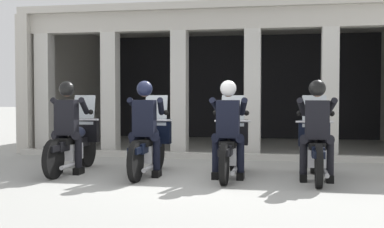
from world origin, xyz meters
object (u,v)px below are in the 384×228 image
police_officer_far_right (317,122)px  police_officer_center_left (145,120)px  police_officer_far_left (67,119)px  motorcycle_far_right (316,148)px  motorcycle_center_left (150,145)px  police_officer_center_right (228,121)px  motorcycle_center_right (230,146)px  motorcycle_far_left (75,143)px

police_officer_far_right → police_officer_center_left: bearing=173.0°
police_officer_far_left → motorcycle_far_right: size_ratio=0.78×
motorcycle_center_left → police_officer_center_right: size_ratio=1.29×
police_officer_far_left → motorcycle_center_right: (2.76, 0.26, -0.44)m
police_officer_center_left → police_officer_far_left: bearing=-179.2°
police_officer_center_left → police_officer_center_right: 1.38m
motorcycle_center_right → police_officer_center_right: bearing=-86.9°
police_officer_center_left → police_officer_far_right: (2.76, 0.01, 0.00)m
motorcycle_far_left → motorcycle_far_right: size_ratio=1.00×
motorcycle_center_right → motorcycle_far_right: (1.38, 0.00, 0.00)m
motorcycle_far_right → police_officer_far_right: 0.52m
police_officer_far_left → police_officer_center_right: 2.76m
motorcycle_far_left → police_officer_center_right: (2.76, -0.31, 0.44)m
motorcycle_center_left → motorcycle_center_right: bearing=2.2°
police_officer_far_left → police_officer_far_right: bearing=2.9°
motorcycle_far_left → police_officer_center_left: bearing=-9.6°
police_officer_center_right → police_officer_far_right: same height
motorcycle_far_left → police_officer_far_left: size_ratio=1.29×
motorcycle_center_left → motorcycle_far_right: (2.76, 0.01, 0.00)m
motorcycle_center_right → motorcycle_far_right: same height
police_officer_far_left → police_officer_center_right: same height
police_officer_far_left → police_officer_center_right: (2.76, -0.02, 0.00)m
motorcycle_center_right → police_officer_center_right: (-0.00, -0.28, 0.44)m
police_officer_center_right → motorcycle_center_left: bearing=172.0°
motorcycle_center_right → police_officer_center_left: bearing=-164.8°
motorcycle_center_left → motorcycle_far_right: same height
police_officer_far_left → motorcycle_center_right: 2.81m
motorcycle_far_left → police_officer_far_left: police_officer_far_left is taller
motorcycle_far_left → motorcycle_center_left: same height
motorcycle_far_left → motorcycle_center_right: bearing=2.7°
motorcycle_far_left → police_officer_center_left: 1.48m
motorcycle_center_left → police_officer_center_left: bearing=-88.3°
motorcycle_center_left → police_officer_center_left: 0.52m
police_officer_center_right → motorcycle_far_right: (1.38, 0.29, -0.44)m
motorcycle_far_right → police_officer_far_right: bearing=-97.5°
police_officer_far_right → police_officer_center_right: bearing=172.9°
police_officer_far_left → motorcycle_far_right: (4.14, 0.26, -0.44)m
motorcycle_far_left → police_officer_far_left: bearing=-87.1°
motorcycle_center_left → motorcycle_center_right: same height
motorcycle_far_right → motorcycle_center_left: bearing=173.0°
motorcycle_center_right → police_officer_far_right: police_officer_far_right is taller
police_officer_far_left → motorcycle_far_right: bearing=6.8°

